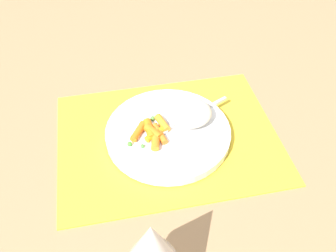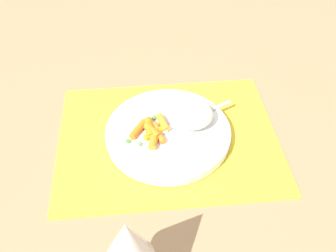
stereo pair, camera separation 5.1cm
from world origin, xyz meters
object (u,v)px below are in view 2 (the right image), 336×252
Objects in this scene: plate at (168,133)px; carrot_portion at (153,130)px; rice_mound at (191,114)px; fork at (181,123)px; wine_glass at (128,245)px.

carrot_portion is (0.03, 0.01, 0.02)m from plate.
plate is at bearing 20.77° from rice_mound.
wine_glass is (0.11, 0.30, 0.09)m from fork.
plate is 0.04m from carrot_portion.
plate is 2.81× the size of rice_mound.
wine_glass is at bearing 74.66° from plate.
rice_mound is at bearing -159.23° from plate.
wine_glass reaches higher than rice_mound.
plate is at bearing 25.10° from fork.
wine_glass is at bearing 70.45° from fork.
carrot_portion is 0.06m from fork.
fork is at bearing -161.38° from carrot_portion.
rice_mound is at bearing -165.36° from fork.
wine_glass is (0.13, 0.30, 0.07)m from rice_mound.
carrot_portion reaches higher than plate.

